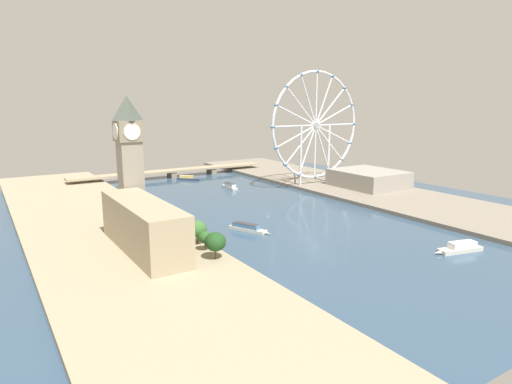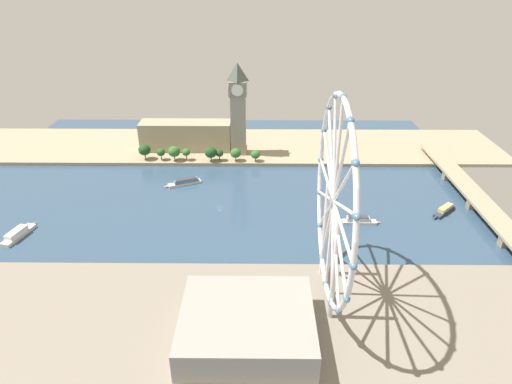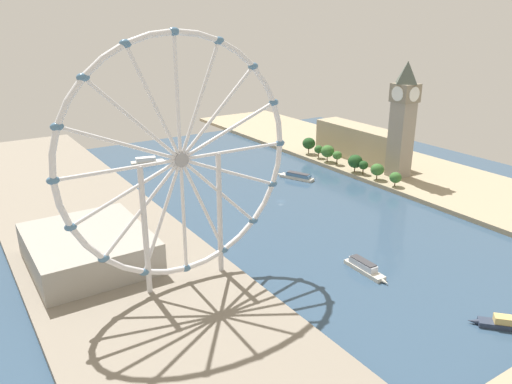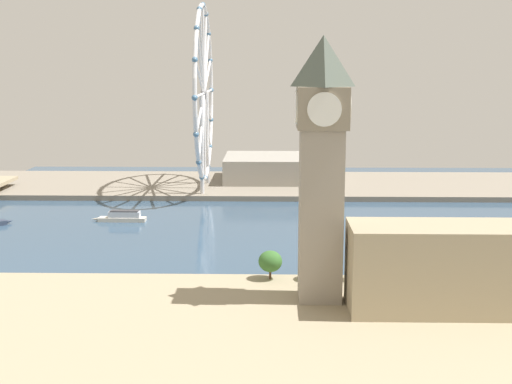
% 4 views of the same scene
% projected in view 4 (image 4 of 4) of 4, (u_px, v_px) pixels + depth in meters
% --- Properties ---
extents(ground_plane, '(406.18, 406.18, 0.00)m').
position_uv_depth(ground_plane, '(326.00, 233.00, 318.40)').
color(ground_plane, '#334C66').
extents(riverbank_left, '(90.00, 520.00, 3.00)m').
position_uv_depth(riverbank_left, '(358.00, 326.00, 202.07)').
color(riverbank_left, tan).
rests_on(riverbank_left, ground_plane).
extents(riverbank_right, '(90.00, 520.00, 3.00)m').
position_uv_depth(riverbank_right, '(312.00, 185.00, 434.18)').
color(riverbank_right, gray).
rests_on(riverbank_right, ground_plane).
extents(clock_tower, '(16.44, 16.44, 82.22)m').
position_uv_depth(clock_tower, '(321.00, 165.00, 213.81)').
color(clock_tower, gray).
rests_on(clock_tower, riverbank_left).
extents(parliament_block, '(22.00, 84.30, 26.37)m').
position_uv_depth(parliament_block, '(489.00, 268.00, 208.79)').
color(parliament_block, tan).
rests_on(parliament_block, riverbank_left).
extents(tree_row_embankment, '(14.40, 108.87, 13.84)m').
position_uv_depth(tree_row_embankment, '(431.00, 259.00, 237.55)').
color(tree_row_embankment, '#513823').
rests_on(tree_row_embankment, riverbank_left).
extents(ferris_wheel, '(105.14, 3.20, 108.07)m').
position_uv_depth(ferris_wheel, '(204.00, 94.00, 405.83)').
color(ferris_wheel, silver).
rests_on(ferris_wheel, riverbank_right).
extents(riverside_hall, '(52.86, 61.77, 15.22)m').
position_uv_depth(riverside_hall, '(273.00, 168.00, 444.83)').
color(riverside_hall, gray).
rests_on(riverside_hall, riverbank_right).
extents(tour_boat_1, '(5.89, 27.25, 5.50)m').
position_uv_depth(tour_boat_1, '(122.00, 217.00, 341.80)').
color(tour_boat_1, beige).
rests_on(tour_boat_1, ground_plane).
extents(tour_boat_3, '(15.92, 30.31, 4.84)m').
position_uv_depth(tour_boat_3, '(411.00, 251.00, 280.93)').
color(tour_boat_3, beige).
rests_on(tour_boat_3, ground_plane).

